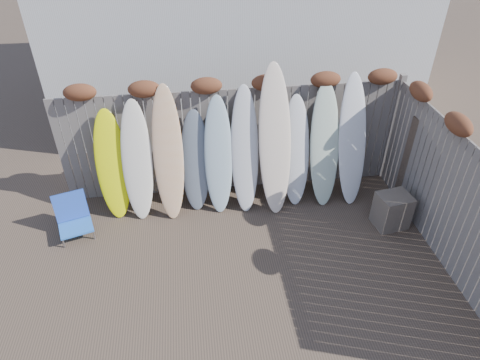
{
  "coord_description": "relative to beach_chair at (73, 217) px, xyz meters",
  "views": [
    {
      "loc": [
        -0.71,
        -4.19,
        4.91
      ],
      "look_at": [
        0.0,
        1.2,
        1.0
      ],
      "focal_mm": 32.0,
      "sensor_mm": 36.0,
      "label": 1
    }
  ],
  "objects": [
    {
      "name": "ground",
      "position": [
        2.73,
        -1.47,
        -0.32
      ],
      "size": [
        80.0,
        80.0,
        0.0
      ],
      "primitive_type": "plane",
      "color": "#493A2D"
    },
    {
      "name": "back_fence",
      "position": [
        2.79,
        0.92,
        0.86
      ],
      "size": [
        6.05,
        0.28,
        2.24
      ],
      "color": "slate",
      "rests_on": "ground"
    },
    {
      "name": "right_fence",
      "position": [
        5.73,
        -1.22,
        0.82
      ],
      "size": [
        0.28,
        4.4,
        2.24
      ],
      "color": "slate",
      "rests_on": "ground"
    },
    {
      "name": "beach_chair",
      "position": [
        0.0,
        0.0,
        0.0
      ],
      "size": [
        0.66,
        0.68,
        0.69
      ],
      "color": "blue",
      "rests_on": "ground"
    },
    {
      "name": "wooden_crate",
      "position": [
        5.28,
        -0.51,
        -0.02
      ],
      "size": [
        0.58,
        0.51,
        0.61
      ],
      "primitive_type": "cube",
      "rotation": [
        0.0,
        0.0,
        0.16
      ],
      "color": "brown",
      "rests_on": "ground"
    },
    {
      "name": "lattice_panel",
      "position": [
        5.84,
        -0.29,
        0.51
      ],
      "size": [
        0.32,
        1.08,
        1.65
      ],
      "primitive_type": "cube",
      "rotation": [
        0.0,
        0.0,
        0.25
      ],
      "color": "#32241E",
      "rests_on": "ground"
    },
    {
      "name": "surfboard_0",
      "position": [
        0.67,
        0.54,
        0.6
      ],
      "size": [
        0.57,
        0.68,
        1.84
      ],
      "primitive_type": "ellipsoid",
      "rotation": [
        -0.31,
        0.0,
        0.05
      ],
      "color": "#F7FF06",
      "rests_on": "ground"
    },
    {
      "name": "surfboard_1",
      "position": [
        1.1,
        0.48,
        0.68
      ],
      "size": [
        0.56,
        0.74,
        2.0
      ],
      "primitive_type": "ellipsoid",
      "rotation": [
        -0.31,
        0.0,
        -0.07
      ],
      "color": "white",
      "rests_on": "ground"
    },
    {
      "name": "surfboard_2",
      "position": [
        1.62,
        0.46,
        0.79
      ],
      "size": [
        0.53,
        0.8,
        2.23
      ],
      "primitive_type": "ellipsoid",
      "rotation": [
        -0.31,
        0.0,
        -0.03
      ],
      "color": "#FFAB87",
      "rests_on": "ground"
    },
    {
      "name": "surfboard_3",
      "position": [
        2.06,
        0.56,
        0.55
      ],
      "size": [
        0.56,
        0.67,
        1.73
      ],
      "primitive_type": "ellipsoid",
      "rotation": [
        -0.31,
        0.0,
        -0.1
      ],
      "color": "slate",
      "rests_on": "ground"
    },
    {
      "name": "surfboard_4",
      "position": [
        2.46,
        0.48,
        0.67
      ],
      "size": [
        0.53,
        0.74,
        1.99
      ],
      "primitive_type": "ellipsoid",
      "rotation": [
        -0.31,
        0.0,
        -0.07
      ],
      "color": "#A7C1CA",
      "rests_on": "ground"
    },
    {
      "name": "surfboard_5",
      "position": [
        2.91,
        0.47,
        0.75
      ],
      "size": [
        0.51,
        0.78,
        2.14
      ],
      "primitive_type": "ellipsoid",
      "rotation": [
        -0.31,
        0.0,
        -0.06
      ],
      "color": "silver",
      "rests_on": "ground"
    },
    {
      "name": "surfboard_6",
      "position": [
        3.42,
        0.42,
        0.93
      ],
      "size": [
        0.56,
        0.88,
        2.49
      ],
      "primitive_type": "ellipsoid",
      "rotation": [
        -0.31,
        0.0,
        0.01
      ],
      "color": "beige",
      "rests_on": "ground"
    },
    {
      "name": "surfboard_7",
      "position": [
        3.82,
        0.51,
        0.64
      ],
      "size": [
        0.5,
        0.7,
        1.91
      ],
      "primitive_type": "ellipsoid",
      "rotation": [
        -0.31,
        0.0,
        -0.04
      ],
      "color": "white",
      "rests_on": "ground"
    },
    {
      "name": "surfboard_8",
      "position": [
        4.31,
        0.46,
        0.74
      ],
      "size": [
        0.53,
        0.76,
        2.12
      ],
      "primitive_type": "ellipsoid",
      "rotation": [
        -0.31,
        0.0,
        -0.02
      ],
      "color": "beige",
      "rests_on": "ground"
    },
    {
      "name": "surfboard_9",
      "position": [
        4.8,
        0.46,
        0.81
      ],
      "size": [
        0.51,
        0.8,
        2.25
      ],
      "primitive_type": "ellipsoid",
      "rotation": [
        -0.31,
        0.0,
        0.02
      ],
      "color": "silver",
      "rests_on": "ground"
    }
  ]
}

